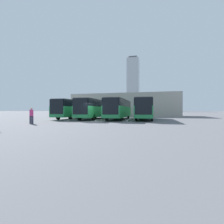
% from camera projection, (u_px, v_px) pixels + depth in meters
% --- Properties ---
extents(ground_plane, '(600.00, 600.00, 0.00)m').
position_uv_depth(ground_plane, '(94.00, 121.00, 23.62)').
color(ground_plane, '#5B5B60').
extents(bus_0, '(2.98, 12.32, 3.24)m').
position_uv_depth(bus_0, '(145.00, 108.00, 27.96)').
color(bus_0, '#238447').
rests_on(bus_0, ground_plane).
extents(curb_divider_0, '(0.57, 7.53, 0.15)m').
position_uv_depth(curb_divider_0, '(130.00, 120.00, 26.78)').
color(curb_divider_0, '#9E9E99').
rests_on(curb_divider_0, ground_plane).
extents(bus_1, '(2.98, 12.32, 3.24)m').
position_uv_depth(bus_1, '(119.00, 108.00, 28.58)').
color(bus_1, '#238447').
rests_on(bus_1, ground_plane).
extents(curb_divider_1, '(0.57, 7.53, 0.15)m').
position_uv_depth(curb_divider_1, '(103.00, 119.00, 27.40)').
color(curb_divider_1, '#9E9E99').
rests_on(curb_divider_1, ground_plane).
extents(bus_2, '(2.98, 12.32, 3.24)m').
position_uv_depth(bus_2, '(94.00, 108.00, 29.51)').
color(bus_2, '#238447').
rests_on(bus_2, ground_plane).
extents(curb_divider_2, '(0.57, 7.53, 0.15)m').
position_uv_depth(curb_divider_2, '(78.00, 119.00, 28.33)').
color(curb_divider_2, '#9E9E99').
rests_on(curb_divider_2, ground_plane).
extents(bus_3, '(2.98, 12.32, 3.24)m').
position_uv_depth(bus_3, '(74.00, 109.00, 31.44)').
color(bus_3, '#238447').
rests_on(bus_3, ground_plane).
extents(pedestrian, '(0.55, 0.55, 1.79)m').
position_uv_depth(pedestrian, '(31.00, 115.00, 19.12)').
color(pedestrian, '#38384C').
rests_on(pedestrian, ground_plane).
extents(station_building, '(26.69, 13.66, 5.66)m').
position_uv_depth(station_building, '(126.00, 105.00, 46.24)').
color(station_building, '#A8A399').
rests_on(station_building, ground_plane).
extents(office_tower, '(15.75, 15.75, 75.88)m').
position_uv_depth(office_tower, '(133.00, 85.00, 243.32)').
color(office_tower, '#ADB2B7').
rests_on(office_tower, ground_plane).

